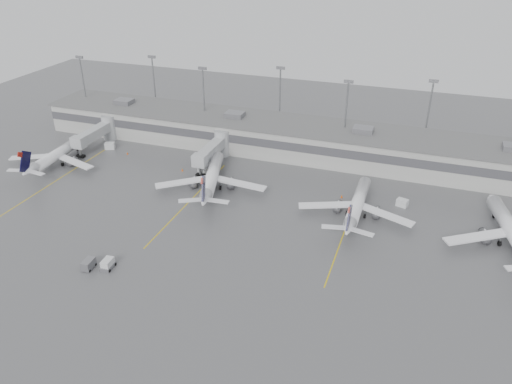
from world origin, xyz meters
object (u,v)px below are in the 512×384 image
(jet_mid_left, at_px, (212,177))
(baggage_tug, at_px, (108,265))
(jet_far_left, at_px, (56,155))
(jet_mid_right, at_px, (357,204))

(jet_mid_left, height_order, baggage_tug, jet_mid_left)
(jet_mid_left, bearing_deg, jet_far_left, 165.10)
(jet_far_left, bearing_deg, baggage_tug, -45.53)
(jet_mid_right, relative_size, baggage_tug, 9.15)
(jet_far_left, xyz_separation_m, jet_mid_right, (76.93, -0.24, 0.04))
(jet_far_left, distance_m, jet_mid_right, 76.93)
(jet_mid_left, height_order, jet_mid_right, jet_mid_left)
(jet_mid_right, height_order, baggage_tug, jet_mid_right)
(jet_mid_right, distance_m, baggage_tug, 51.31)
(baggage_tug, bearing_deg, jet_mid_left, 77.68)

